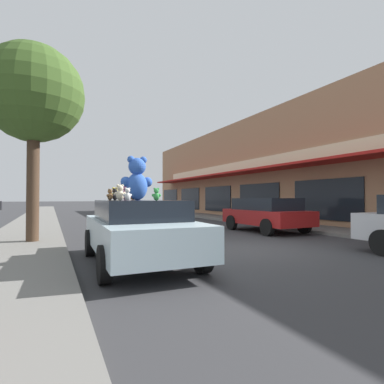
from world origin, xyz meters
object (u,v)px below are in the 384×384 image
teddy_bear_brown (110,195)px  teddy_bear_pink (126,193)px  teddy_bear_purple (138,194)px  teddy_bear_green (156,194)px  teddy_bear_black (115,194)px  street_tree (34,95)px  teddy_bear_giant (137,179)px  teddy_bear_white (127,194)px  plush_art_car (139,229)px  teddy_bear_cream (120,193)px  teddy_bear_yellow (115,194)px  parked_car_far_center (266,213)px  teddy_bear_orange (133,194)px

teddy_bear_brown → teddy_bear_pink: bearing=167.5°
teddy_bear_purple → teddy_bear_green: size_ratio=1.30×
teddy_bear_black → teddy_bear_purple: 0.71m
street_tree → teddy_bear_pink: bearing=-57.6°
teddy_bear_giant → teddy_bear_purple: teddy_bear_giant is taller
teddy_bear_green → teddy_bear_white: bearing=-30.4°
plush_art_car → teddy_bear_cream: (-0.51, -0.38, 0.81)m
teddy_bear_black → teddy_bear_yellow: teddy_bear_yellow is taller
teddy_bear_brown → teddy_bear_cream: bearing=54.4°
teddy_bear_giant → street_tree: street_tree is taller
teddy_bear_yellow → teddy_bear_green: 1.92m
teddy_bear_white → teddy_bear_purple: size_ratio=0.81×
plush_art_car → teddy_bear_cream: bearing=-141.3°
teddy_bear_brown → parked_car_far_center: teddy_bear_brown is taller
teddy_bear_giant → teddy_bear_brown: (-0.56, 0.27, -0.36)m
teddy_bear_black → teddy_bear_green: (0.51, -1.52, -0.01)m
plush_art_car → teddy_bear_giant: size_ratio=4.36×
teddy_bear_giant → street_tree: bearing=-57.4°
teddy_bear_cream → teddy_bear_brown: 0.77m
teddy_bear_black → teddy_bear_pink: teddy_bear_pink is taller
teddy_bear_orange → teddy_bear_yellow: 0.44m
teddy_bear_white → parked_car_far_center: teddy_bear_white is taller
plush_art_car → teddy_bear_green: (0.06, -1.03, 0.77)m
teddy_bear_giant → parked_car_far_center: size_ratio=0.25×
teddy_bear_yellow → teddy_bear_giant: bearing=150.0°
teddy_bear_purple → teddy_bear_pink: size_ratio=0.87×
teddy_bear_cream → plush_art_car: bearing=-132.9°
teddy_bear_cream → street_tree: 5.67m
teddy_bear_cream → teddy_bear_green: size_ratio=1.32×
teddy_bear_white → teddy_bear_orange: teddy_bear_orange is taller
parked_car_far_center → teddy_bear_pink: bearing=-154.6°
teddy_bear_purple → teddy_bear_black: bearing=91.3°
teddy_bear_orange → teddy_bear_pink: 0.24m
teddy_bear_purple → teddy_bear_yellow: bearing=60.4°
parked_car_far_center → teddy_bear_brown: bearing=-154.5°
teddy_bear_cream → teddy_bear_black: 0.87m
teddy_bear_yellow → teddy_bear_pink: (0.21, -0.24, 0.03)m
teddy_bear_orange → teddy_bear_pink: teddy_bear_pink is taller
plush_art_car → teddy_bear_brown: 1.04m
teddy_bear_yellow → teddy_bear_brown: bearing=100.5°
teddy_bear_yellow → teddy_bear_pink: bearing=165.1°
parked_car_far_center → street_tree: bearing=179.3°
teddy_bear_pink → parked_car_far_center: size_ratio=0.09×
teddy_bear_cream → teddy_bear_black: (0.06, 0.87, -0.03)m
teddy_bear_yellow → teddy_bear_black: bearing=112.4°
teddy_bear_green → parked_car_far_center: bearing=-124.7°
plush_art_car → teddy_bear_yellow: (-0.37, 0.84, 0.80)m
teddy_bear_yellow → parked_car_far_center: bearing=-122.8°
teddy_bear_cream → teddy_bear_pink: teddy_bear_pink is taller
teddy_bear_black → teddy_bear_pink: bearing=151.9°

